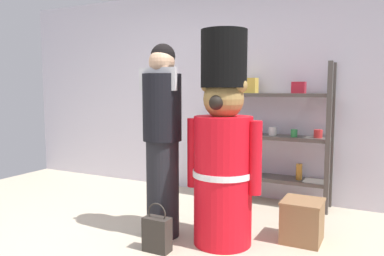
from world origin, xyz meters
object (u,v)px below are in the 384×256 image
object	(u,v)px
teddy_bear_guard	(223,151)
display_crate	(302,221)
merchandise_shelf	(272,133)
person_shopper	(162,137)
shopping_bag	(157,234)

from	to	relation	value
teddy_bear_guard	display_crate	distance (m)	0.94
merchandise_shelf	person_shopper	world-z (taller)	person_shopper
display_crate	teddy_bear_guard	bearing A→B (deg)	-150.07
merchandise_shelf	shopping_bag	bearing A→B (deg)	-104.83
person_shopper	shopping_bag	size ratio (longest dim) A/B	4.24
merchandise_shelf	teddy_bear_guard	distance (m)	1.36
merchandise_shelf	display_crate	bearing A→B (deg)	-60.95
teddy_bear_guard	person_shopper	size ratio (longest dim) A/B	1.05
display_crate	shopping_bag	bearing A→B (deg)	-143.62
teddy_bear_guard	person_shopper	bearing A→B (deg)	-171.01
teddy_bear_guard	person_shopper	xyz separation A→B (m)	(-0.55, -0.09, 0.10)
merchandise_shelf	teddy_bear_guard	bearing A→B (deg)	-92.16
merchandise_shelf	shopping_bag	world-z (taller)	merchandise_shelf
teddy_bear_guard	display_crate	xyz separation A→B (m)	(0.61, 0.35, -0.63)
person_shopper	merchandise_shelf	bearing A→B (deg)	67.38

